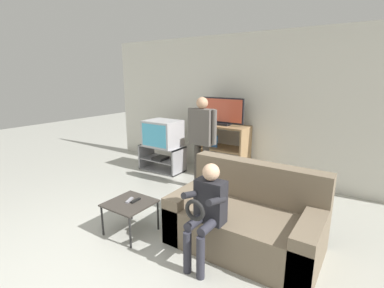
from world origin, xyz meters
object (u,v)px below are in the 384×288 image
tv_stand (162,158)px  remote_control_black (136,200)px  snack_table (130,205)px  television_main (163,133)px  couch (246,220)px  person_seated_child (207,207)px  media_shelf (223,150)px  television_flat (223,112)px  person_standing_adult (202,135)px  remote_control_white (129,200)px

tv_stand → remote_control_black: tv_stand is taller
snack_table → television_main: bearing=119.8°
couch → person_seated_child: person_seated_child is taller
couch → person_seated_child: size_ratio=1.53×
remote_control_black → couch: size_ratio=0.09×
tv_stand → media_shelf: media_shelf is taller
media_shelf → person_seated_child: bearing=-65.7°
tv_stand → remote_control_black: 2.29m
television_flat → person_standing_adult: (0.04, -0.78, -0.29)m
remote_control_black → remote_control_white: 0.08m
remote_control_black → person_standing_adult: person_standing_adult is taller
person_standing_adult → couch: bearing=-40.6°
couch → person_seated_child: 0.65m
television_flat → remote_control_white: size_ratio=5.74×
television_flat → snack_table: bearing=-88.8°
couch → person_seated_child: (-0.20, -0.53, 0.32)m
television_flat → remote_control_white: (0.02, -2.39, -0.81)m
media_shelf → snack_table: media_shelf is taller
snack_table → remote_control_white: size_ratio=3.57×
television_main → person_seated_child: bearing=-42.1°
tv_stand → couch: bearing=-30.8°
tv_stand → couch: couch is taller
television_main → person_standing_adult: 1.22m
television_flat → person_standing_adult: 0.83m
remote_control_white → couch: (1.28, 0.52, -0.11)m
media_shelf → remote_control_white: size_ratio=6.76×
television_flat → snack_table: 2.56m
person_seated_child → remote_control_black: bearing=178.0°
snack_table → couch: 1.37m
snack_table → remote_control_white: bearing=140.7°
couch → remote_control_black: bearing=-158.1°
media_shelf → couch: 2.27m
tv_stand → remote_control_black: bearing=-58.0°
person_standing_adult → person_seated_child: 1.95m
snack_table → person_seated_child: person_seated_child is taller
person_standing_adult → person_seated_child: (1.06, -1.61, -0.31)m
media_shelf → television_main: bearing=-160.9°
tv_stand → remote_control_white: 2.29m
remote_control_black → remote_control_white: bearing=-154.8°
media_shelf → person_standing_adult: size_ratio=0.63×
person_seated_child → remote_control_white: bearing=179.9°
media_shelf → remote_control_white: bearing=-90.1°
media_shelf → remote_control_white: media_shelf is taller
television_flat → remote_control_black: bearing=-87.8°
television_main → television_flat: size_ratio=0.81×
television_flat → person_standing_adult: person_standing_adult is taller
media_shelf → television_flat: size_ratio=1.18×
remote_control_black → couch: 1.32m
tv_stand → media_shelf: size_ratio=0.91×
media_shelf → couch: size_ratio=0.61×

